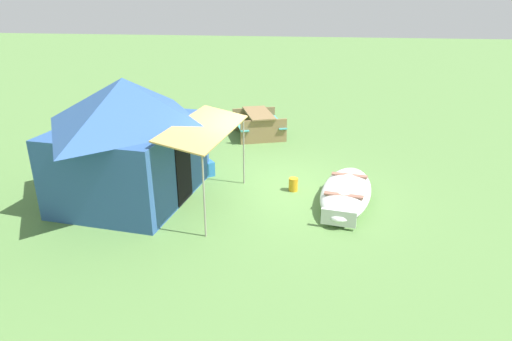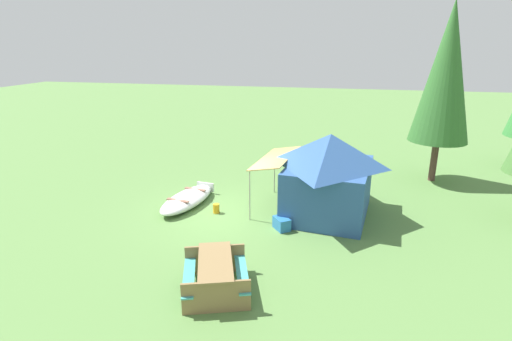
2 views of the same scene
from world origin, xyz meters
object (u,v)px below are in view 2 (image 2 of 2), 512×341
(picnic_table, at_px, (216,272))
(beached_rowboat, at_px, (187,199))
(cooler_box, at_px, (282,223))
(pine_tree_far_center, at_px, (446,73))
(canvas_cabin_tent, at_px, (329,173))
(fuel_can, at_px, (216,208))

(picnic_table, bearing_deg, beached_rowboat, -150.88)
(cooler_box, height_order, pine_tree_far_center, pine_tree_far_center)
(canvas_cabin_tent, xyz_separation_m, picnic_table, (5.06, -2.23, -0.93))
(canvas_cabin_tent, bearing_deg, cooler_box, -39.99)
(cooler_box, xyz_separation_m, pine_tree_far_center, (-5.97, 5.36, 4.18))
(canvas_cabin_tent, bearing_deg, fuel_can, -77.70)
(cooler_box, bearing_deg, picnic_table, -15.12)
(beached_rowboat, bearing_deg, canvas_cabin_tent, 94.30)
(beached_rowboat, xyz_separation_m, cooler_box, (1.16, 3.57, -0.04))
(picnic_table, distance_m, fuel_can, 4.50)
(picnic_table, xyz_separation_m, cooler_box, (-3.53, 0.95, -0.30))
(picnic_table, relative_size, cooler_box, 3.91)
(canvas_cabin_tent, distance_m, picnic_table, 5.61)
(canvas_cabin_tent, relative_size, cooler_box, 7.35)
(pine_tree_far_center, bearing_deg, fuel_can, -55.80)
(canvas_cabin_tent, relative_size, pine_tree_far_center, 0.57)
(cooler_box, distance_m, pine_tree_far_center, 9.05)
(cooler_box, bearing_deg, fuel_can, -107.32)
(canvas_cabin_tent, distance_m, pine_tree_far_center, 6.72)
(cooler_box, relative_size, fuel_can, 1.73)
(picnic_table, height_order, cooler_box, picnic_table)
(picnic_table, distance_m, cooler_box, 3.67)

